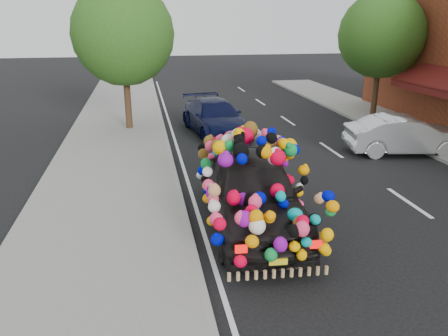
# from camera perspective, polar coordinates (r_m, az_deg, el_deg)

# --- Properties ---
(ground) EXTENTS (100.00, 100.00, 0.00)m
(ground) POSITION_cam_1_polar(r_m,az_deg,el_deg) (11.09, 7.14, -5.87)
(ground) COLOR black
(ground) RESTS_ON ground
(sidewalk) EXTENTS (4.00, 60.00, 0.12)m
(sidewalk) POSITION_cam_1_polar(r_m,az_deg,el_deg) (10.65, -15.68, -7.21)
(sidewalk) COLOR gray
(sidewalk) RESTS_ON ground
(kerb) EXTENTS (0.15, 60.00, 0.13)m
(kerb) POSITION_cam_1_polar(r_m,az_deg,el_deg) (10.62, -5.10, -6.57)
(kerb) COLOR gray
(kerb) RESTS_ON ground
(lane_markings) EXTENTS (6.00, 50.00, 0.01)m
(lane_markings) POSITION_cam_1_polar(r_m,az_deg,el_deg) (12.61, 22.97, -4.15)
(lane_markings) COLOR silver
(lane_markings) RESTS_ON ground
(tree_near_sidewalk) EXTENTS (4.20, 4.20, 6.13)m
(tree_near_sidewalk) POSITION_cam_1_polar(r_m,az_deg,el_deg) (19.08, -13.05, 16.66)
(tree_near_sidewalk) COLOR #332114
(tree_near_sidewalk) RESTS_ON ground
(tree_far_b) EXTENTS (4.00, 4.00, 5.90)m
(tree_far_b) POSITION_cam_1_polar(r_m,az_deg,el_deg) (22.55, 19.88, 16.00)
(tree_far_b) COLOR #332114
(tree_far_b) RESTS_ON ground
(plush_art_car) EXTENTS (2.68, 5.31, 2.34)m
(plush_art_car) POSITION_cam_1_polar(r_m,az_deg,el_deg) (10.00, 3.83, -1.07)
(plush_art_car) COLOR black
(plush_art_car) RESTS_ON ground
(navy_sedan) EXTENTS (2.62, 5.08, 1.41)m
(navy_sedan) POSITION_cam_1_polar(r_m,az_deg,el_deg) (18.45, -1.19, 6.65)
(navy_sedan) COLOR black
(navy_sedan) RESTS_ON ground
(silver_hatchback) EXTENTS (4.37, 2.14, 1.38)m
(silver_hatchback) POSITION_cam_1_polar(r_m,az_deg,el_deg) (16.92, 22.63, 4.00)
(silver_hatchback) COLOR silver
(silver_hatchback) RESTS_ON ground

